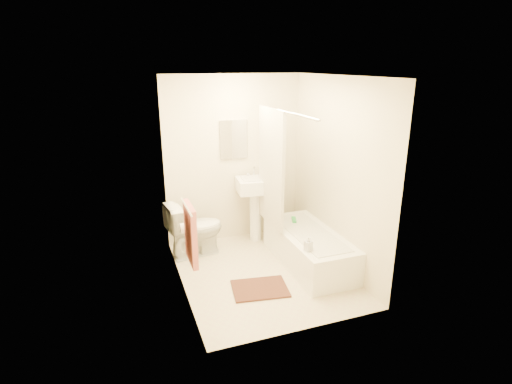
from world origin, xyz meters
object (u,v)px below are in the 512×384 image
object	(u,v)px
sink	(256,207)
soap_bottle	(308,244)
bathtub	(309,248)
bath_mat	(260,288)
toilet	(195,229)

from	to	relation	value
sink	soap_bottle	distance (m)	1.38
bathtub	bath_mat	distance (m)	0.94
bath_mat	soap_bottle	world-z (taller)	soap_bottle
soap_bottle	bath_mat	bearing A→B (deg)	173.63
toilet	bathtub	xyz separation A→B (m)	(1.35, -0.76, -0.16)
toilet	sink	distance (m)	0.96
bathtub	bath_mat	world-z (taller)	bathtub
bathtub	soap_bottle	xyz separation A→B (m)	(-0.25, -0.46, 0.31)
toilet	soap_bottle	bearing A→B (deg)	-146.38
toilet	sink	world-z (taller)	sink
sink	bathtub	size ratio (longest dim) A/B	0.68
toilet	bathtub	size ratio (longest dim) A/B	0.50
sink	toilet	bearing A→B (deg)	-163.98
toilet	sink	bearing A→B (deg)	-89.24
toilet	soap_bottle	size ratio (longest dim) A/B	4.38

